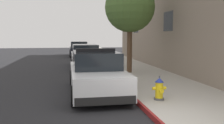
% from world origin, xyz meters
% --- Properties ---
extents(ground_plane, '(32.59, 60.00, 0.20)m').
position_xyz_m(ground_plane, '(-4.30, 10.00, -0.10)').
color(ground_plane, '#232326').
extents(sidewalk_pavement, '(3.40, 60.00, 0.15)m').
position_xyz_m(sidewalk_pavement, '(1.70, 10.00, 0.08)').
color(sidewalk_pavement, '#ADA89E').
rests_on(sidewalk_pavement, ground).
extents(curb_painted_edge, '(0.08, 60.00, 0.15)m').
position_xyz_m(curb_painted_edge, '(-0.04, 10.00, 0.08)').
color(curb_painted_edge, maroon).
rests_on(curb_painted_edge, ground).
extents(storefront_building, '(7.13, 23.54, 5.76)m').
position_xyz_m(storefront_building, '(6.85, 7.77, 2.89)').
color(storefront_building, gray).
rests_on(storefront_building, ground).
extents(police_cruiser, '(1.94, 4.84, 1.68)m').
position_xyz_m(police_cruiser, '(-1.13, 3.81, 0.74)').
color(police_cruiser, white).
rests_on(police_cruiser, ground).
extents(parked_car_silver_ahead, '(1.94, 4.84, 1.56)m').
position_xyz_m(parked_car_silver_ahead, '(-1.00, 11.54, 0.74)').
color(parked_car_silver_ahead, '#B2B5BA').
rests_on(parked_car_silver_ahead, ground).
extents(parked_car_dark_far, '(1.94, 4.84, 1.56)m').
position_xyz_m(parked_car_dark_far, '(-1.04, 20.71, 0.74)').
color(parked_car_dark_far, black).
rests_on(parked_car_dark_far, ground).
extents(fire_hydrant, '(0.44, 0.40, 0.76)m').
position_xyz_m(fire_hydrant, '(0.63, 1.84, 0.50)').
color(fire_hydrant, '#4C4C51').
rests_on(fire_hydrant, sidewalk_pavement).
extents(street_tree, '(2.70, 2.70, 4.89)m').
position_xyz_m(street_tree, '(1.16, 7.68, 3.67)').
color(street_tree, brown).
rests_on(street_tree, sidewalk_pavement).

